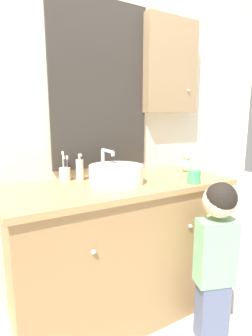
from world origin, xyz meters
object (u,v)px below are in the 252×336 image
at_px(soap_dispenser, 80,169).
at_px(drinking_cup, 194,177).
at_px(child_figure, 216,247).
at_px(teddy_bear, 187,162).
at_px(toothbrush_holder, 65,173).
at_px(sink_basin, 116,174).

distance_m(soap_dispenser, drinking_cup, 0.72).
height_order(child_figure, teddy_bear, teddy_bear).
height_order(teddy_bear, drinking_cup, teddy_bear).
bearing_deg(child_figure, teddy_bear, 64.88).
relative_size(toothbrush_holder, child_figure, 0.20).
height_order(sink_basin, child_figure, sink_basin).
distance_m(child_figure, teddy_bear, 0.70).
relative_size(toothbrush_holder, soap_dispenser, 1.09).
relative_size(soap_dispenser, drinking_cup, 2.06).
height_order(toothbrush_holder, drinking_cup, toothbrush_holder).
xyz_separation_m(soap_dispenser, drinking_cup, (0.58, -0.42, -0.03)).
height_order(toothbrush_holder, soap_dispenser, toothbrush_holder).
bearing_deg(child_figure, drinking_cup, 82.01).
bearing_deg(toothbrush_holder, child_figure, -47.98).
relative_size(child_figure, drinking_cup, 11.25).
bearing_deg(soap_dispenser, teddy_bear, -8.97).
bearing_deg(soap_dispenser, drinking_cup, -36.39).
height_order(soap_dispenser, child_figure, soap_dispenser).
bearing_deg(child_figure, toothbrush_holder, 132.02).
distance_m(teddy_bear, drinking_cup, 0.37).
relative_size(sink_basin, soap_dispenser, 2.20).
bearing_deg(toothbrush_holder, soap_dispenser, -27.63).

